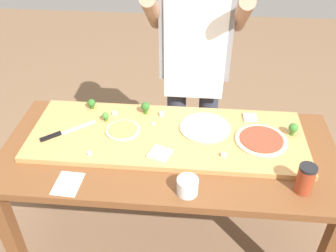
# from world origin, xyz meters

# --- Properties ---
(ground_plane) EXTENTS (8.00, 8.00, 0.00)m
(ground_plane) POSITION_xyz_m (0.00, 0.00, 0.00)
(ground_plane) COLOR brown
(prep_table) EXTENTS (1.69, 0.75, 0.76)m
(prep_table) POSITION_xyz_m (0.00, 0.00, 0.66)
(prep_table) COLOR brown
(prep_table) RESTS_ON ground
(cutting_board) EXTENTS (1.42, 0.52, 0.03)m
(cutting_board) POSITION_xyz_m (-0.02, 0.09, 0.77)
(cutting_board) COLOR tan
(cutting_board) RESTS_ON prep_table
(chefs_knife) EXTENTS (0.25, 0.21, 0.02)m
(chefs_knife) POSITION_xyz_m (-0.56, 0.03, 0.79)
(chefs_knife) COLOR #B7BABF
(chefs_knife) RESTS_ON cutting_board
(pizza_whole_white_garlic) EXTENTS (0.27, 0.27, 0.02)m
(pizza_whole_white_garlic) POSITION_xyz_m (0.18, 0.15, 0.80)
(pizza_whole_white_garlic) COLOR beige
(pizza_whole_white_garlic) RESTS_ON cutting_board
(pizza_whole_tomato_red) EXTENTS (0.26, 0.26, 0.02)m
(pizza_whole_tomato_red) POSITION_xyz_m (0.46, 0.07, 0.80)
(pizza_whole_tomato_red) COLOR beige
(pizza_whole_tomato_red) RESTS_ON cutting_board
(pizza_whole_pesto_green) EXTENTS (0.18, 0.18, 0.02)m
(pizza_whole_pesto_green) POSITION_xyz_m (-0.25, 0.09, 0.80)
(pizza_whole_pesto_green) COLOR beige
(pizza_whole_pesto_green) RESTS_ON cutting_board
(pizza_slice_center) EXTENTS (0.07, 0.07, 0.01)m
(pizza_slice_center) POSITION_xyz_m (0.42, 0.26, 0.79)
(pizza_slice_center) COLOR beige
(pizza_slice_center) RESTS_ON cutting_board
(pizza_slice_far_left) EXTENTS (0.13, 0.13, 0.01)m
(pizza_slice_far_left) POSITION_xyz_m (-0.04, -0.08, 0.79)
(pizza_slice_far_left) COLOR beige
(pizza_slice_far_left) RESTS_ON cutting_board
(broccoli_floret_center_right) EXTENTS (0.05, 0.05, 0.07)m
(broccoli_floret_center_right) POSITION_xyz_m (0.63, 0.14, 0.83)
(broccoli_floret_center_right) COLOR #3F7220
(broccoli_floret_center_right) RESTS_ON cutting_board
(broccoli_floret_front_right) EXTENTS (0.04, 0.04, 0.05)m
(broccoli_floret_front_right) POSITION_xyz_m (-0.36, 0.17, 0.82)
(broccoli_floret_front_right) COLOR #487A23
(broccoli_floret_front_right) RESTS_ON cutting_board
(broccoli_floret_front_mid) EXTENTS (0.05, 0.05, 0.07)m
(broccoli_floret_front_mid) POSITION_xyz_m (-0.15, 0.26, 0.83)
(broccoli_floret_front_mid) COLOR #366618
(broccoli_floret_front_mid) RESTS_ON cutting_board
(broccoli_floret_front_left) EXTENTS (0.05, 0.05, 0.06)m
(broccoli_floret_front_left) POSITION_xyz_m (-0.46, 0.28, 0.82)
(broccoli_floret_front_left) COLOR #366618
(broccoli_floret_front_left) RESTS_ON cutting_board
(cheese_crumble_a) EXTENTS (0.02, 0.02, 0.01)m
(cheese_crumble_a) POSITION_xyz_m (-0.10, 0.16, 0.80)
(cheese_crumble_a) COLOR silver
(cheese_crumble_a) RESTS_ON cutting_board
(cheese_crumble_b) EXTENTS (0.02, 0.02, 0.02)m
(cheese_crumble_b) POSITION_xyz_m (-0.06, 0.25, 0.80)
(cheese_crumble_b) COLOR silver
(cheese_crumble_b) RESTS_ON cutting_board
(cheese_crumble_c) EXTENTS (0.03, 0.03, 0.02)m
(cheese_crumble_c) POSITION_xyz_m (0.27, -0.07, 0.80)
(cheese_crumble_c) COLOR white
(cheese_crumble_c) RESTS_ON cutting_board
(cheese_crumble_d) EXTENTS (0.03, 0.03, 0.02)m
(cheese_crumble_d) POSITION_xyz_m (-0.32, 0.23, 0.80)
(cheese_crumble_d) COLOR white
(cheese_crumble_d) RESTS_ON cutting_board
(cheese_crumble_e) EXTENTS (0.02, 0.02, 0.02)m
(cheese_crumble_e) POSITION_xyz_m (-0.38, -0.11, 0.80)
(cheese_crumble_e) COLOR white
(cheese_crumble_e) RESTS_ON cutting_board
(flour_cup) EXTENTS (0.09, 0.09, 0.08)m
(flour_cup) POSITION_xyz_m (0.11, -0.29, 0.79)
(flour_cup) COLOR white
(flour_cup) RESTS_ON prep_table
(sauce_jar) EXTENTS (0.08, 0.08, 0.14)m
(sauce_jar) POSITION_xyz_m (0.61, -0.23, 0.83)
(sauce_jar) COLOR #99381E
(sauce_jar) RESTS_ON prep_table
(recipe_note) EXTENTS (0.12, 0.16, 0.00)m
(recipe_note) POSITION_xyz_m (-0.43, -0.29, 0.76)
(recipe_note) COLOR white
(recipe_note) RESTS_ON prep_table
(cook_center) EXTENTS (0.54, 0.39, 1.67)m
(cook_center) POSITION_xyz_m (0.10, 0.55, 1.00)
(cook_center) COLOR #333847
(cook_center) RESTS_ON ground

